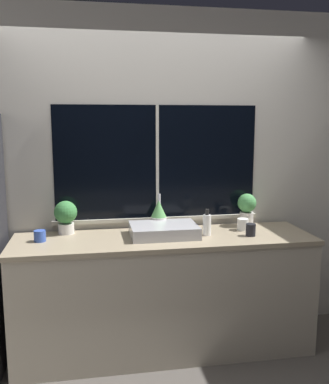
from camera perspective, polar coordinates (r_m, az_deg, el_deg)
name	(u,v)px	position (r m, az deg, el deg)	size (l,w,h in m)	color
ground_plane	(172,370)	(3.40, 0.94, -22.64)	(14.00, 14.00, 0.00)	#4C4742
wall_back	(157,176)	(3.58, -1.05, 2.15)	(8.00, 0.09, 2.70)	#BCB7AD
counter	(164,294)	(3.45, -0.02, -13.42)	(2.31, 0.64, 0.93)	#B2A893
sink	(164,230)	(3.32, -0.08, -5.09)	(0.51, 0.42, 0.29)	#ADADB2
potted_plant_left	(66,215)	(3.45, -13.04, -3.02)	(0.18, 0.18, 0.26)	silver
potted_plant_center	(159,215)	(3.49, -0.78, -3.09)	(0.13, 0.13, 0.24)	silver
potted_plant_right	(247,207)	(3.68, 10.92, -2.03)	(0.16, 0.16, 0.27)	silver
soap_bottle	(207,224)	(3.34, 5.68, -4.32)	(0.06, 0.06, 0.21)	white
mug_black	(251,230)	(3.38, 11.42, -4.97)	(0.08, 0.08, 0.10)	black
mug_white	(243,224)	(3.55, 10.39, -4.27)	(0.09, 0.09, 0.09)	white
mug_blue	(40,236)	(3.30, -16.29, -5.65)	(0.09, 0.09, 0.08)	#3351AD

